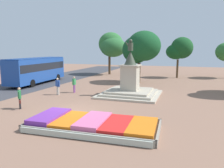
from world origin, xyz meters
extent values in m
plane|color=#8C6651|center=(0.00, 0.00, 0.00)|extent=(91.52, 91.52, 0.00)
cube|color=#38281C|center=(2.60, -2.37, 0.16)|extent=(7.10, 3.36, 0.33)
cube|color=gray|center=(2.68, -3.92, 0.18)|extent=(7.15, 0.47, 0.37)
cube|color=gray|center=(2.52, -0.81, 0.18)|extent=(7.15, 0.47, 0.37)
cube|color=gray|center=(-0.93, -2.55, 0.18)|extent=(0.27, 3.21, 0.37)
cube|color=gray|center=(6.12, -2.19, 0.18)|extent=(0.27, 3.21, 0.37)
cube|color=#72339E|center=(-0.10, -2.51, 0.46)|extent=(1.49, 2.88, 0.27)
cube|color=orange|center=(1.25, -2.44, 0.40)|extent=(1.49, 2.88, 0.14)
cube|color=#D86699|center=(2.60, -2.37, 0.45)|extent=(1.49, 2.88, 0.25)
cube|color=red|center=(3.95, -2.30, 0.41)|extent=(1.49, 2.88, 0.16)
cube|color=orange|center=(5.30, -2.23, 0.41)|extent=(1.49, 2.88, 0.17)
cube|color=#B2BCAD|center=(2.68, -3.97, 0.18)|extent=(6.80, 0.55, 0.30)
cube|color=#B4AA96|center=(2.30, 6.90, 0.09)|extent=(5.49, 5.49, 0.17)
cube|color=#B1A792|center=(2.30, 6.90, 0.26)|extent=(4.68, 4.68, 0.17)
cube|color=#B0A591|center=(2.30, 6.90, 0.44)|extent=(3.87, 3.87, 0.17)
cube|color=#B2A893|center=(2.30, 6.90, 1.65)|extent=(1.51, 1.51, 2.26)
cube|color=#B2A893|center=(2.30, 6.90, 2.84)|extent=(1.78, 1.78, 0.12)
cone|color=#384233|center=(2.30, 6.90, 3.54)|extent=(1.13, 1.13, 1.28)
cylinder|color=#384233|center=(2.30, 6.90, 4.55)|extent=(0.48, 0.48, 0.74)
sphere|color=#384233|center=(2.30, 6.90, 5.09)|extent=(0.33, 0.33, 0.33)
cylinder|color=#384233|center=(2.12, 6.66, 4.70)|extent=(0.41, 0.49, 0.59)
cube|color=#1E4799|center=(-10.72, 10.15, 1.75)|extent=(2.92, 9.77, 2.81)
cube|color=black|center=(-10.72, 10.15, 2.18)|extent=(2.92, 9.48, 0.90)
cube|color=navy|center=(-10.72, 10.15, 3.21)|extent=(2.86, 9.57, 0.10)
cylinder|color=black|center=(-11.99, 13.22, 0.45)|extent=(0.33, 0.91, 0.90)
cylinder|color=black|center=(-9.79, 13.34, 0.45)|extent=(0.33, 0.91, 0.90)
cylinder|color=black|center=(-11.66, 7.44, 0.45)|extent=(0.33, 0.91, 0.90)
cylinder|color=black|center=(-9.47, 7.56, 0.45)|extent=(0.33, 0.91, 0.90)
cylinder|color=black|center=(-4.19, -0.33, 0.40)|extent=(0.13, 0.13, 0.79)
cylinder|color=black|center=(-4.07, -0.46, 0.40)|extent=(0.13, 0.13, 0.79)
cube|color=#338C4C|center=(-4.13, -0.39, 1.08)|extent=(0.42, 0.43, 0.56)
cylinder|color=#338C4C|center=(-4.30, -0.22, 1.05)|extent=(0.09, 0.09, 0.53)
cylinder|color=#338C4C|center=(-3.96, -0.56, 1.05)|extent=(0.09, 0.09, 0.53)
sphere|color=tan|center=(-4.13, -0.39, 1.49)|extent=(0.21, 0.21, 0.21)
cube|color=#591E19|center=(-3.92, -0.61, 0.60)|extent=(0.28, 0.29, 0.22)
cylinder|color=#8C4C99|center=(-3.32, 6.40, 0.41)|extent=(0.13, 0.13, 0.82)
cylinder|color=#8C4C99|center=(-3.32, 6.22, 0.41)|extent=(0.13, 0.13, 0.82)
cube|color=#338C4C|center=(-3.32, 6.31, 1.10)|extent=(0.23, 0.39, 0.58)
cylinder|color=#338C4C|center=(-3.33, 6.55, 1.08)|extent=(0.09, 0.09, 0.55)
cylinder|color=#338C4C|center=(-3.31, 6.07, 1.08)|extent=(0.09, 0.09, 0.55)
sphere|color=tan|center=(-3.32, 6.31, 1.53)|extent=(0.21, 0.21, 0.21)
cylinder|color=beige|center=(-4.38, 4.88, 0.41)|extent=(0.13, 0.13, 0.82)
cylinder|color=beige|center=(-4.21, 4.82, 0.41)|extent=(0.13, 0.13, 0.82)
cube|color=#264CA5|center=(-4.29, 4.85, 1.11)|extent=(0.43, 0.32, 0.58)
cylinder|color=#264CA5|center=(-4.52, 4.92, 1.08)|extent=(0.09, 0.09, 0.55)
cylinder|color=#264CA5|center=(-4.06, 4.78, 1.08)|extent=(0.09, 0.09, 0.55)
sphere|color=beige|center=(-4.29, 4.85, 1.53)|extent=(0.21, 0.21, 0.21)
cylinder|color=#4C3823|center=(5.95, 21.80, 1.41)|extent=(0.31, 0.31, 2.82)
ellipsoid|color=#164C21|center=(5.62, 22.13, 3.98)|extent=(3.01, 2.79, 2.33)
ellipsoid|color=#174A21|center=(6.45, 22.29, 4.56)|extent=(3.30, 3.34, 3.25)
cylinder|color=#4C3823|center=(-5.53, 23.11, 1.62)|extent=(0.40, 0.40, 3.23)
ellipsoid|color=#2D6834|center=(-4.62, 22.33, 4.70)|extent=(4.37, 4.17, 3.32)
ellipsoid|color=#2E6D30|center=(-5.37, 23.39, 5.26)|extent=(4.19, 4.52, 3.99)
ellipsoid|color=#2D6B33|center=(-5.24, 22.90, 5.48)|extent=(3.88, 3.65, 3.41)
cylinder|color=#4C3823|center=(1.43, 14.99, 1.28)|extent=(0.40, 0.40, 2.55)
ellipsoid|color=#164C25|center=(1.96, 15.32, 4.76)|extent=(4.30, 4.57, 3.85)
ellipsoid|color=#184926|center=(1.06, 15.82, 4.41)|extent=(3.95, 3.42, 3.15)
ellipsoid|color=#164823|center=(0.84, 15.62, 4.25)|extent=(3.62, 3.15, 3.58)
camera|label=1|loc=(7.30, -12.91, 4.31)|focal=35.00mm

